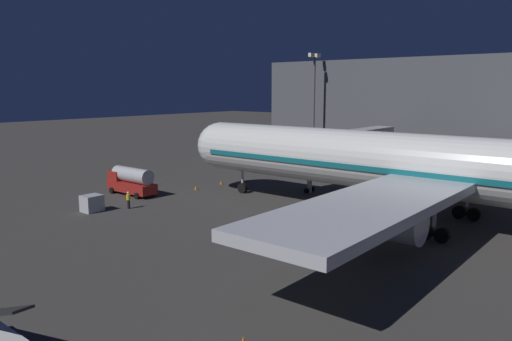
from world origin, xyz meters
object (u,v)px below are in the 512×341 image
at_px(airliner_at_gate, 457,170).
at_px(ground_crew_near_nose_gear, 128,199).
at_px(fuel_tanker, 131,180).
at_px(baggage_container_near_belt, 92,203).
at_px(traffic_cone_nose_port, 221,182).
at_px(jet_bridge, 341,142).
at_px(apron_floodlight_mast, 314,100).
at_px(traffic_cone_nose_starboard, 196,187).

xyz_separation_m(airliner_at_gate, ground_crew_near_nose_gear, (13.02, -27.78, -4.21)).
relative_size(airliner_at_gate, fuel_tanker, 9.16).
bearing_deg(airliner_at_gate, baggage_container_near_belt, -61.53).
distance_m(baggage_container_near_belt, traffic_cone_nose_port, 18.24).
distance_m(baggage_container_near_belt, ground_crew_near_nose_gear, 3.50).
distance_m(jet_bridge, ground_crew_near_nose_gear, 27.31).
height_order(airliner_at_gate, baggage_container_near_belt, airliner_at_gate).
bearing_deg(baggage_container_near_belt, jet_bridge, 157.60).
xyz_separation_m(apron_floodlight_mast, fuel_tanker, (34.23, -2.41, -8.55)).
bearing_deg(traffic_cone_nose_port, airliner_at_gate, 85.72).
relative_size(baggage_container_near_belt, ground_crew_near_nose_gear, 1.04).
xyz_separation_m(airliner_at_gate, traffic_cone_nose_starboard, (2.20, -29.37, -4.90)).
xyz_separation_m(fuel_tanker, baggage_container_near_belt, (7.31, 3.62, -0.83)).
height_order(fuel_tanker, ground_crew_near_nose_gear, fuel_tanker).
bearing_deg(traffic_cone_nose_port, apron_floodlight_mast, -176.55).
distance_m(airliner_at_gate, baggage_container_near_belt, 33.91).
height_order(apron_floodlight_mast, ground_crew_near_nose_gear, apron_floodlight_mast).
xyz_separation_m(airliner_at_gate, traffic_cone_nose_port, (-2.20, -29.37, -4.90)).
xyz_separation_m(jet_bridge, traffic_cone_nose_port, (9.89, -11.40, -5.04)).
bearing_deg(traffic_cone_nose_port, fuel_tanker, -19.23).
bearing_deg(traffic_cone_nose_port, baggage_container_near_belt, -0.60).
height_order(apron_floodlight_mast, traffic_cone_nose_starboard, apron_floodlight_mast).
xyz_separation_m(apron_floodlight_mast, baggage_container_near_belt, (41.53, 1.21, -9.37)).
relative_size(ground_crew_near_nose_gear, traffic_cone_nose_starboard, 3.18).
distance_m(fuel_tanker, ground_crew_near_nose_gear, 6.94).
xyz_separation_m(jet_bridge, ground_crew_near_nose_gear, (25.11, -9.80, -4.35)).
bearing_deg(baggage_container_near_belt, airliner_at_gate, 118.47).
xyz_separation_m(traffic_cone_nose_port, traffic_cone_nose_starboard, (4.40, 0.00, 0.00)).
xyz_separation_m(apron_floodlight_mast, traffic_cone_nose_port, (23.30, 1.40, -9.92)).
bearing_deg(baggage_container_near_belt, traffic_cone_nose_starboard, 179.20).
distance_m(apron_floodlight_mast, ground_crew_near_nose_gear, 39.73).
bearing_deg(traffic_cone_nose_starboard, baggage_container_near_belt, -0.80).
xyz_separation_m(jet_bridge, baggage_container_near_belt, (28.12, -11.59, -4.49)).
bearing_deg(ground_crew_near_nose_gear, traffic_cone_nose_starboard, -171.62).
relative_size(jet_bridge, apron_floodlight_mast, 1.29).
relative_size(airliner_at_gate, traffic_cone_nose_starboard, 111.05).
relative_size(traffic_cone_nose_port, traffic_cone_nose_starboard, 1.00).
relative_size(fuel_tanker, traffic_cone_nose_starboard, 12.12).
height_order(baggage_container_near_belt, traffic_cone_nose_port, baggage_container_near_belt).
bearing_deg(jet_bridge, ground_crew_near_nose_gear, -21.32).
distance_m(airliner_at_gate, jet_bridge, 21.66).
bearing_deg(airliner_at_gate, traffic_cone_nose_starboard, -85.72).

